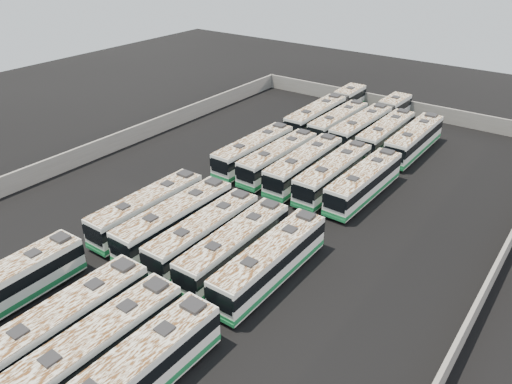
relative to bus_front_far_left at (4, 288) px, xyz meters
name	(u,v)px	position (x,y,z in m)	size (l,w,h in m)	color
ground	(248,210)	(5.82, 21.67, -1.76)	(140.00, 140.00, 0.00)	black
perimeter_wall	(248,201)	(5.82, 21.67, -0.66)	(45.20, 73.20, 2.20)	slate
bus_front_far_left	(4,288)	(0.00, 0.00, 0.00)	(2.82, 12.28, 3.45)	silver
bus_front_center	(63,325)	(6.81, 0.18, 0.07)	(2.72, 12.75, 3.59)	silver
bus_front_right	(95,349)	(10.25, 0.04, 0.07)	(2.85, 12.73, 3.58)	silver
bus_front_far_right	(132,376)	(13.68, 0.00, 0.07)	(2.81, 12.73, 3.58)	silver
bus_midfront_far_left	(148,209)	(-0.04, 14.01, 0.01)	(2.63, 12.32, 3.47)	silver
bus_midfront_left	(175,220)	(3.46, 14.04, 0.06)	(2.75, 12.69, 3.57)	silver
bus_midfront_center	(204,233)	(6.90, 13.99, -0.01)	(2.67, 12.20, 3.43)	silver
bus_midfront_right	(235,246)	(10.21, 13.99, 0.01)	(2.80, 12.33, 3.46)	silver
bus_midfront_far_right	(270,261)	(13.76, 13.96, 0.05)	(2.71, 12.56, 3.54)	silver
bus_midback_far_left	(254,151)	(-0.05, 30.56, 0.02)	(2.80, 12.43, 3.49)	silver
bus_midback_left	(278,158)	(3.37, 30.51, 0.00)	(2.78, 12.30, 3.46)	silver
bus_midback_center	(304,165)	(6.76, 30.54, 0.06)	(2.88, 12.67, 3.56)	silver
bus_midback_right	(333,174)	(10.30, 30.63, 0.06)	(2.69, 12.62, 3.56)	silver
bus_midback_far_right	(364,182)	(13.74, 30.75, 0.02)	(2.86, 12.42, 3.49)	silver
bus_back_far_left	(328,110)	(-0.08, 48.13, 0.06)	(3.06, 19.73, 3.57)	silver
bus_back_left	(338,123)	(3.44, 44.69, -0.01)	(2.63, 12.16, 3.42)	silver
bus_back_center	(373,121)	(6.87, 47.91, 0.04)	(3.12, 19.57, 3.54)	silver
bus_back_right	(386,134)	(10.18, 44.49, 0.03)	(2.64, 12.43, 3.50)	silver
bus_back_far_right	(414,140)	(13.75, 44.73, 0.07)	(2.70, 12.73, 3.59)	silver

